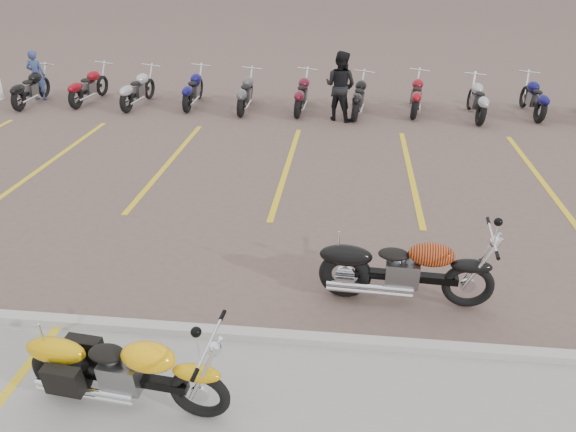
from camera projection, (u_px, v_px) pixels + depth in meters
name	position (u px, v px, depth m)	size (l,w,h in m)	color
ground	(258.00, 258.00, 8.89)	(100.00, 100.00, 0.00)	brown
curb	(233.00, 334.00, 7.08)	(60.00, 0.18, 0.12)	#ADAAA3
parking_stripes	(287.00, 167.00, 12.46)	(38.00, 5.50, 0.01)	gold
yellow_cruiser	(124.00, 371.00, 5.89)	(2.25, 0.43, 0.93)	black
flame_cruiser	(401.00, 271.00, 7.62)	(2.36, 0.38, 0.97)	black
person_a	(36.00, 75.00, 17.42)	(0.56, 0.37, 1.54)	navy
person_b	(340.00, 86.00, 15.38)	(0.92, 0.71, 1.89)	black
bg_bike_row	(357.00, 94.00, 16.20)	(20.44, 2.00, 1.10)	black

